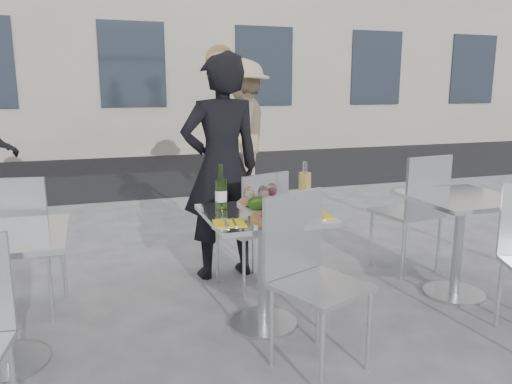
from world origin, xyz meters
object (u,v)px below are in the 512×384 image
object	(u,v)px
pizza_near	(276,216)
salad_plate	(260,205)
woman_diner	(221,168)
wineglass_red_b	(272,191)
pedestrian_b	(244,130)
wineglass_white_a	(249,194)
side_table_right	(460,225)
sugar_shaker	(288,203)
napkin_left	(229,223)
napkin_right	(315,215)
chair_far	(256,221)
wine_bottle	(221,192)
carafe	(305,188)
side_chair_rfar	(416,204)
side_chair_lfar	(19,235)
wineglass_white_b	(263,194)
chair_near	(308,266)
pizza_far	(263,202)
main_table	(264,245)
wineglass_red_a	(263,193)

from	to	relation	value
pizza_near	salad_plate	world-z (taller)	salad_plate
woman_diner	wineglass_red_b	bearing A→B (deg)	93.36
pedestrian_b	salad_plate	bearing A→B (deg)	12.11
woman_diner	wineglass_white_a	distance (m)	0.88
side_table_right	woman_diner	size ratio (longest dim) A/B	0.42
sugar_shaker	salad_plate	bearing A→B (deg)	157.55
napkin_left	napkin_right	distance (m)	0.54
chair_far	pizza_near	distance (m)	0.78
chair_far	pizza_near	world-z (taller)	chair_far
wine_bottle	carafe	size ratio (longest dim) A/B	1.02
pedestrian_b	carafe	world-z (taller)	pedestrian_b
side_chair_rfar	napkin_left	size ratio (longest dim) A/B	4.83
side_chair_rfar	wine_bottle	distance (m)	1.76
pedestrian_b	wineglass_white_a	bearing A→B (deg)	11.09
woman_diner	pedestrian_b	bearing A→B (deg)	-115.17
side_chair_lfar	wineglass_white_b	distance (m)	1.61
chair_near	woman_diner	distance (m)	1.47
side_table_right	salad_plate	distance (m)	1.53
napkin_left	pizza_far	bearing A→B (deg)	57.05
pedestrian_b	sugar_shaker	xyz separation A→B (m)	(-0.88, -3.76, -0.14)
main_table	napkin_right	size ratio (longest dim) A/B	3.73
side_chair_rfar	napkin_left	xyz separation A→B (m)	(-1.75, -0.66, 0.17)
carafe	sugar_shaker	world-z (taller)	carafe
wineglass_red_a	sugar_shaker	bearing A→B (deg)	-29.09
salad_plate	chair_far	bearing A→B (deg)	73.40
pizza_near	wineglass_red_b	bearing A→B (deg)	75.46
wine_bottle	napkin_left	bearing A→B (deg)	-96.82
carafe	wineglass_white_b	size ratio (longest dim) A/B	1.84
side_chair_rfar	sugar_shaker	size ratio (longest dim) A/B	9.23
side_table_right	napkin_left	world-z (taller)	napkin_left
main_table	wineglass_white_b	distance (m)	0.32
sugar_shaker	wineglass_white_b	world-z (taller)	wineglass_white_b
woman_diner	wineglass_red_a	bearing A→B (deg)	87.98
woman_diner	salad_plate	bearing A→B (deg)	86.21
main_table	woman_diner	distance (m)	1.01
salad_plate	wineglass_red_b	size ratio (longest dim) A/B	1.40
pizza_far	napkin_left	world-z (taller)	pizza_far
main_table	side_table_right	xyz separation A→B (m)	(1.50, 0.00, 0.00)
side_table_right	wineglass_red_a	bearing A→B (deg)	177.41
pizza_near	sugar_shaker	distance (m)	0.20
wineglass_white_a	wineglass_white_b	size ratio (longest dim) A/B	1.00
pizza_far	wineglass_red_a	distance (m)	0.18
side_table_right	side_chair_rfar	world-z (taller)	side_chair_rfar
side_chair_lfar	side_table_right	bearing A→B (deg)	179.38
wineglass_red_b	napkin_left	world-z (taller)	wineglass_red_b
chair_near	carafe	distance (m)	0.68
wineglass_white_a	pizza_near	bearing A→B (deg)	-66.49
salad_plate	sugar_shaker	xyz separation A→B (m)	(0.16, -0.07, 0.02)
salad_plate	wineglass_white_a	distance (m)	0.10
wineglass_white_a	napkin_right	size ratio (longest dim) A/B	0.78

